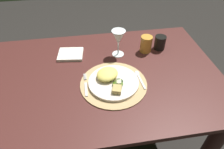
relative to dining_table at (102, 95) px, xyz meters
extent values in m
plane|color=black|center=(0.00, 0.00, -0.56)|extent=(6.00, 6.00, 0.00)
cube|color=#461F1C|center=(0.00, 0.00, 0.15)|extent=(1.27, 0.82, 0.02)
cylinder|color=#46201E|center=(-0.55, 0.33, -0.21)|extent=(0.08, 0.08, 0.69)
cylinder|color=#48231E|center=(0.55, 0.33, -0.21)|extent=(0.08, 0.08, 0.69)
cylinder|color=tan|center=(0.05, -0.08, 0.16)|extent=(0.33, 0.33, 0.01)
cylinder|color=silver|center=(0.05, -0.08, 0.17)|extent=(0.25, 0.25, 0.01)
ellipsoid|color=#EAD362|center=(0.03, -0.05, 0.20)|extent=(0.15, 0.15, 0.04)
ellipsoid|color=#465C26|center=(0.07, -0.10, 0.19)|extent=(0.05, 0.06, 0.02)
ellipsoid|color=#3B5B11|center=(0.06, -0.11, 0.19)|extent=(0.06, 0.05, 0.02)
ellipsoid|color=#405837|center=(0.08, -0.10, 0.19)|extent=(0.04, 0.04, 0.02)
ellipsoid|color=#40641B|center=(0.07, -0.11, 0.19)|extent=(0.06, 0.06, 0.02)
cube|color=beige|center=(0.07, -0.11, 0.20)|extent=(0.02, 0.03, 0.01)
cube|color=beige|center=(0.08, -0.11, 0.20)|extent=(0.02, 0.03, 0.01)
cube|color=tan|center=(0.06, -0.15, 0.19)|extent=(0.05, 0.06, 0.02)
cube|color=silver|center=(-0.09, -0.11, 0.17)|extent=(0.01, 0.09, 0.00)
cube|color=silver|center=(-0.09, -0.02, 0.17)|extent=(0.00, 0.05, 0.00)
cube|color=silver|center=(-0.09, -0.02, 0.17)|extent=(0.00, 0.05, 0.00)
cube|color=silver|center=(-0.08, -0.02, 0.17)|extent=(0.00, 0.05, 0.00)
cube|color=silver|center=(-0.08, -0.02, 0.17)|extent=(0.00, 0.05, 0.00)
cube|color=silver|center=(0.19, -0.10, 0.17)|extent=(0.02, 0.11, 0.00)
ellipsoid|color=silver|center=(0.19, -0.03, 0.17)|extent=(0.02, 0.04, 0.01)
cube|color=white|center=(-0.16, 0.19, 0.17)|extent=(0.16, 0.14, 0.02)
cylinder|color=silver|center=(0.12, 0.16, 0.16)|extent=(0.07, 0.07, 0.00)
cylinder|color=silver|center=(0.12, 0.16, 0.20)|extent=(0.01, 0.01, 0.07)
cone|color=silver|center=(0.12, 0.16, 0.27)|extent=(0.08, 0.08, 0.09)
cylinder|color=gold|center=(0.29, 0.17, 0.21)|extent=(0.07, 0.07, 0.10)
cylinder|color=black|center=(0.38, 0.18, 0.20)|extent=(0.07, 0.07, 0.08)
camera|label=1|loc=(-0.07, -0.78, 0.87)|focal=32.06mm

